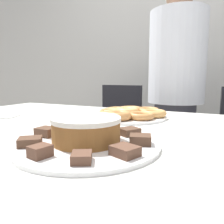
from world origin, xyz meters
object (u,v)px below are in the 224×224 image
at_px(office_chair_left, 112,140).
at_px(plate_donuts, 127,117).
at_px(person_standing, 175,97).
at_px(plate_cake, 87,144).
at_px(frosted_cake, 86,130).
at_px(napkin, 3,117).

distance_m(office_chair_left, plate_donuts, 0.88).
xyz_separation_m(person_standing, plate_donuts, (-0.11, -0.67, -0.05)).
relative_size(plate_cake, plate_donuts, 1.07).
relative_size(frosted_cake, napkin, 1.37).
bearing_deg(plate_cake, plate_donuts, 98.59).
distance_m(person_standing, plate_donuts, 0.68).
distance_m(person_standing, plate_cake, 1.13).
xyz_separation_m(plate_cake, napkin, (-0.60, 0.21, -0.00)).
xyz_separation_m(plate_donuts, napkin, (-0.53, -0.25, -0.00)).
bearing_deg(plate_donuts, napkin, -154.89).
relative_size(office_chair_left, frosted_cake, 4.83).
relative_size(person_standing, napkin, 11.61).
bearing_deg(office_chair_left, plate_cake, -59.98).
bearing_deg(napkin, person_standing, 55.00).
height_order(plate_donuts, napkin, plate_donuts).
bearing_deg(plate_donuts, person_standing, 80.82).
relative_size(person_standing, plate_donuts, 4.28).
relative_size(person_standing, office_chair_left, 1.76).
xyz_separation_m(plate_donuts, frosted_cake, (0.07, -0.46, 0.04)).
bearing_deg(person_standing, frosted_cake, -91.94).
bearing_deg(napkin, plate_cake, -19.14).
bearing_deg(person_standing, plate_cake, -91.94).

